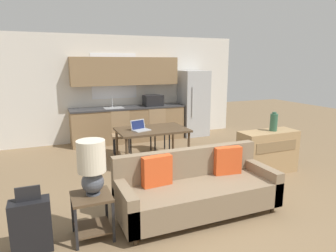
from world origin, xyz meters
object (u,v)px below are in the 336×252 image
object	(u,v)px
dining_table	(152,132)
laptop	(140,128)
table_lamp	(92,165)
vase	(274,122)
credenza	(268,152)
suitcase	(31,225)
couch	(196,189)
refrigerator	(193,103)
dining_chair_far_right	(159,128)
side_table	(92,209)
dining_chair_far_left	(121,132)

from	to	relation	value
dining_table	laptop	size ratio (longest dim) A/B	3.61
table_lamp	vase	distance (m)	3.53
credenza	vase	size ratio (longest dim) A/B	3.19
suitcase	couch	bearing A→B (deg)	2.05
couch	table_lamp	xyz separation A→B (m)	(-1.36, -0.03, 0.55)
dining_table	credenza	world-z (taller)	credenza
refrigerator	credenza	size ratio (longest dim) A/B	1.62
dining_chair_far_right	suitcase	size ratio (longest dim) A/B	1.28
refrigerator	side_table	world-z (taller)	refrigerator
side_table	table_lamp	world-z (taller)	table_lamp
couch	credenza	distance (m)	2.15
refrigerator	dining_chair_far_left	size ratio (longest dim) A/B	1.88
refrigerator	dining_table	size ratio (longest dim) A/B	1.30
credenza	table_lamp	bearing A→B (deg)	-164.90
credenza	suitcase	world-z (taller)	credenza
couch	dining_chair_far_right	bearing A→B (deg)	78.61
dining_table	laptop	distance (m)	0.29
side_table	dining_table	bearing A→B (deg)	55.21
side_table	dining_chair_far_right	bearing A→B (deg)	56.47
suitcase	credenza	bearing A→B (deg)	13.19
refrigerator	side_table	bearing A→B (deg)	-130.06
dining_table	suitcase	distance (m)	3.14
side_table	credenza	distance (m)	3.48
suitcase	vase	bearing A→B (deg)	12.87
vase	suitcase	distance (m)	4.25
refrigerator	credenza	bearing A→B (deg)	-91.58
dining_chair_far_left	laptop	distance (m)	0.87
couch	dining_chair_far_right	xyz separation A→B (m)	(0.59, 2.93, 0.19)
vase	dining_chair_far_left	distance (m)	3.16
vase	dining_chair_far_left	size ratio (longest dim) A/B	0.36
table_lamp	dining_chair_far_left	world-z (taller)	table_lamp
suitcase	table_lamp	bearing A→B (deg)	3.42
refrigerator	laptop	world-z (taller)	refrigerator
dining_chair_far_left	suitcase	xyz separation A→B (m)	(-1.75, -3.02, -0.23)
dining_chair_far_right	vase	bearing A→B (deg)	-51.37
couch	credenza	world-z (taller)	couch
suitcase	dining_chair_far_right	bearing A→B (deg)	48.81
couch	dining_chair_far_right	world-z (taller)	dining_chair_far_right
couch	table_lamp	bearing A→B (deg)	-178.63
laptop	suitcase	bearing A→B (deg)	-148.90
table_lamp	dining_chair_far_left	xyz separation A→B (m)	(1.08, 2.98, -0.35)
vase	suitcase	bearing A→B (deg)	-167.13
couch	laptop	bearing A→B (deg)	93.15
side_table	table_lamp	distance (m)	0.53
dining_table	credenza	size ratio (longest dim) A/B	1.24
refrigerator	dining_chair_far_left	xyz separation A→B (m)	(-2.34, -1.09, -0.37)
side_table	table_lamp	size ratio (longest dim) A/B	0.82
side_table	dining_chair_far_left	bearing A→B (deg)	69.82
side_table	dining_chair_far_right	distance (m)	3.59
couch	side_table	world-z (taller)	couch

